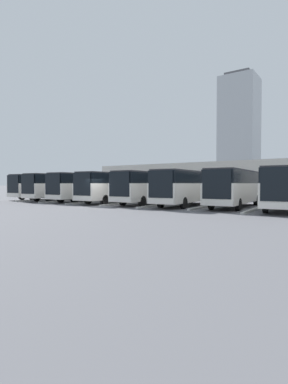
{
  "coord_description": "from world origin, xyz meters",
  "views": [
    {
      "loc": [
        -18.64,
        20.13,
        2.05
      ],
      "look_at": [
        -1.28,
        -5.33,
        1.2
      ],
      "focal_mm": 28.0,
      "sensor_mm": 36.0,
      "label": 1
    }
  ],
  "objects_px": {
    "bus_0": "(288,187)",
    "bus_4": "(116,186)",
    "bus_6": "(64,186)",
    "bus_7": "(48,186)",
    "bus_3": "(150,186)",
    "bus_5": "(88,186)",
    "bus_1": "(236,187)",
    "bus_2": "(188,186)"
  },
  "relations": [
    {
      "from": "bus_5",
      "to": "bus_3",
      "type": "bearing_deg",
      "value": 178.7
    },
    {
      "from": "bus_1",
      "to": "bus_6",
      "type": "bearing_deg",
      "value": -0.68
    },
    {
      "from": "bus_5",
      "to": "bus_7",
      "type": "bearing_deg",
      "value": -9.14
    },
    {
      "from": "bus_1",
      "to": "bus_5",
      "type": "relative_size",
      "value": 1.0
    },
    {
      "from": "bus_6",
      "to": "bus_7",
      "type": "relative_size",
      "value": 1.0
    },
    {
      "from": "bus_1",
      "to": "bus_7",
      "type": "relative_size",
      "value": 1.0
    },
    {
      "from": "bus_4",
      "to": "bus_5",
      "type": "height_order",
      "value": "same"
    },
    {
      "from": "bus_3",
      "to": "bus_7",
      "type": "xyz_separation_m",
      "value": [
        16.92,
        -0.69,
        0.0
      ]
    },
    {
      "from": "bus_4",
      "to": "bus_7",
      "type": "distance_m",
      "value": 12.73
    },
    {
      "from": "bus_1",
      "to": "bus_4",
      "type": "height_order",
      "value": "same"
    },
    {
      "from": "bus_1",
      "to": "bus_2",
      "type": "xyz_separation_m",
      "value": [
        4.23,
        0.77,
        0.0
      ]
    },
    {
      "from": "bus_5",
      "to": "bus_0",
      "type": "bearing_deg",
      "value": 177.64
    },
    {
      "from": "bus_1",
      "to": "bus_4",
      "type": "distance_m",
      "value": 12.73
    },
    {
      "from": "bus_0",
      "to": "bus_4",
      "type": "bearing_deg",
      "value": -1.98
    },
    {
      "from": "bus_1",
      "to": "bus_0",
      "type": "bearing_deg",
      "value": 168.23
    },
    {
      "from": "bus_2",
      "to": "bus_6",
      "type": "bearing_deg",
      "value": -2.73
    },
    {
      "from": "bus_4",
      "to": "bus_5",
      "type": "distance_m",
      "value": 4.23
    },
    {
      "from": "bus_7",
      "to": "bus_5",
      "type": "bearing_deg",
      "value": 170.86
    },
    {
      "from": "bus_1",
      "to": "bus_2",
      "type": "bearing_deg",
      "value": 7.39
    },
    {
      "from": "bus_0",
      "to": "bus_7",
      "type": "distance_m",
      "value": 29.62
    },
    {
      "from": "bus_3",
      "to": "bus_4",
      "type": "relative_size",
      "value": 1.0
    },
    {
      "from": "bus_4",
      "to": "bus_6",
      "type": "bearing_deg",
      "value": -3.66
    },
    {
      "from": "bus_1",
      "to": "bus_7",
      "type": "height_order",
      "value": "same"
    },
    {
      "from": "bus_0",
      "to": "bus_6",
      "type": "relative_size",
      "value": 1.0
    },
    {
      "from": "bus_5",
      "to": "bus_6",
      "type": "relative_size",
      "value": 1.0
    },
    {
      "from": "bus_0",
      "to": "bus_1",
      "type": "relative_size",
      "value": 1.0
    },
    {
      "from": "bus_1",
      "to": "bus_4",
      "type": "bearing_deg",
      "value": 1.29
    },
    {
      "from": "bus_6",
      "to": "bus_7",
      "type": "xyz_separation_m",
      "value": [
        4.23,
        -0.88,
        0.0
      ]
    },
    {
      "from": "bus_3",
      "to": "bus_6",
      "type": "height_order",
      "value": "same"
    },
    {
      "from": "bus_0",
      "to": "bus_5",
      "type": "relative_size",
      "value": 1.0
    },
    {
      "from": "bus_2",
      "to": "bus_7",
      "type": "distance_m",
      "value": 21.17
    },
    {
      "from": "bus_4",
      "to": "bus_6",
      "type": "xyz_separation_m",
      "value": [
        8.46,
        -0.11,
        0.0
      ]
    },
    {
      "from": "bus_4",
      "to": "bus_5",
      "type": "xyz_separation_m",
      "value": [
        4.23,
        -0.07,
        0.0
      ]
    },
    {
      "from": "bus_3",
      "to": "bus_4",
      "type": "xyz_separation_m",
      "value": [
        4.23,
        0.31,
        0.0
      ]
    },
    {
      "from": "bus_3",
      "to": "bus_4",
      "type": "distance_m",
      "value": 4.24
    },
    {
      "from": "bus_0",
      "to": "bus_4",
      "type": "height_order",
      "value": "same"
    },
    {
      "from": "bus_1",
      "to": "bus_3",
      "type": "distance_m",
      "value": 8.48
    },
    {
      "from": "bus_3",
      "to": "bus_6",
      "type": "relative_size",
      "value": 1.0
    },
    {
      "from": "bus_6",
      "to": "bus_4",
      "type": "bearing_deg",
      "value": 176.34
    },
    {
      "from": "bus_3",
      "to": "bus_7",
      "type": "relative_size",
      "value": 1.0
    },
    {
      "from": "bus_6",
      "to": "bus_7",
      "type": "height_order",
      "value": "same"
    },
    {
      "from": "bus_0",
      "to": "bus_5",
      "type": "xyz_separation_m",
      "value": [
        21.15,
        0.2,
        0.0
      ]
    }
  ]
}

